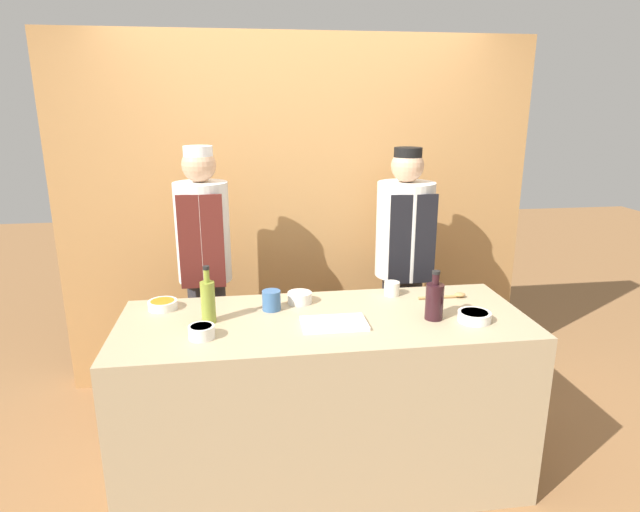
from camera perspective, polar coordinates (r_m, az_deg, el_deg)
The scene contains 15 objects.
ground_plane at distance 3.16m, azimuth 0.43°, elevation -22.16°, with size 14.00×14.00×0.00m, color olive.
cabinet_wall at distance 3.79m, azimuth -2.32°, elevation 4.49°, with size 3.23×0.18×2.40m.
counter at distance 2.90m, azimuth 0.45°, elevation -15.03°, with size 2.05×0.78×0.92m.
sauce_bowl_orange at distance 2.92m, azimuth -16.43°, elevation -4.96°, with size 0.15×0.15×0.04m.
sauce_bowl_white at distance 2.89m, azimuth -2.18°, elevation -4.38°, with size 0.13×0.13×0.06m.
sauce_bowl_green at distance 2.76m, azimuth 16.13°, elevation -6.17°, with size 0.16×0.16×0.05m.
sauce_bowl_purple at distance 2.53m, azimuth -12.52°, elevation -7.83°, with size 0.12×0.12×0.06m.
cutting_board at distance 2.61m, azimuth 1.49°, elevation -7.21°, with size 0.32×0.19×0.02m.
bottle_wine at distance 2.71m, azimuth 12.11°, elevation -4.64°, with size 0.09×0.09×0.25m.
bottle_oil at distance 2.66m, azimuth -11.85°, elevation -4.67°, with size 0.07×0.07×0.29m.
cup_cream at distance 3.02m, azimuth 7.67°, elevation -3.46°, with size 0.09×0.09×0.08m.
cup_blue at distance 2.79m, azimuth -5.21°, elevation -4.73°, with size 0.10×0.10×0.10m.
wooden_spoon at distance 3.04m, azimuth 13.63°, elevation -4.15°, with size 0.27×0.05×0.03m.
chef_left at distance 3.37m, azimuth -12.12°, elevation -1.86°, with size 0.32×0.32×1.72m.
chef_right at distance 3.51m, azimuth 8.85°, elevation -1.37°, with size 0.36×0.36×1.69m.
Camera 1 is at (-0.37, -2.46, 1.95)m, focal length 30.00 mm.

